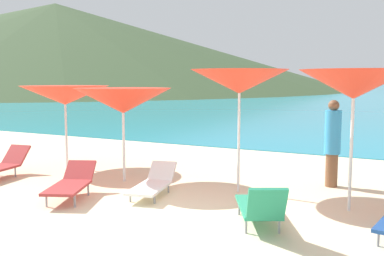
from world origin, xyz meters
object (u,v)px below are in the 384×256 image
Objects in this scene: umbrella_0 at (65,95)px; umbrella_3 at (354,85)px; umbrella_1 at (123,101)px; lounge_chair_5 at (153,183)px; lounge_chair_1 at (71,183)px; lounge_chair_3 at (260,206)px; beachgoer_1 at (333,141)px; umbrella_2 at (239,82)px.

umbrella_0 is 6.95m from umbrella_3.
umbrella_1 reaches higher than lounge_chair_5.
lounge_chair_1 is 0.99× the size of lounge_chair_3.
umbrella_3 reaches higher than umbrella_0.
lounge_chair_1 is at bearing -161.53° from umbrella_3.
beachgoer_1 is at bearing 25.53° from lounge_chair_5.
umbrella_0 is at bearing 146.91° from lounge_chair_5.
umbrella_3 is 2.59m from lounge_chair_3.
umbrella_1 is 2.61m from umbrella_2.
lounge_chair_3 is at bearing -31.80° from lounge_chair_5.
lounge_chair_5 is (-3.51, -0.65, -1.90)m from umbrella_3.
umbrella_0 is 0.95× the size of umbrella_2.
umbrella_0 is at bearing 165.14° from umbrella_1.
lounge_chair_5 is at bearing -47.15° from lounge_chair_3.
umbrella_3 reaches higher than umbrella_1.
umbrella_3 is (2.14, -0.33, -0.04)m from umbrella_2.
lounge_chair_3 reaches higher than lounge_chair_5.
lounge_chair_3 is at bearing 25.83° from beachgoer_1.
umbrella_0 reaches higher than lounge_chair_1.
lounge_chair_5 is (1.22, 0.93, -0.07)m from lounge_chair_1.
lounge_chair_3 reaches higher than lounge_chair_1.
umbrella_3 is 5.31m from lounge_chair_1.
umbrella_3 is (6.91, -0.63, 0.31)m from umbrella_0.
umbrella_2 is at bearing -87.62° from lounge_chair_3.
lounge_chair_1 is 1.01× the size of lounge_chair_5.
beachgoer_1 is (-0.58, 1.64, -1.18)m from umbrella_3.
umbrella_1 is 1.40× the size of lounge_chair_1.
umbrella_1 is at bearing 179.50° from umbrella_3.
umbrella_2 is 1.01× the size of umbrella_3.
lounge_chair_3 is (5.84, -2.14, -1.50)m from umbrella_0.
umbrella_1 is 0.94× the size of umbrella_3.
beachgoer_1 is (1.56, 1.30, -1.22)m from umbrella_2.
lounge_chair_1 is at bearing -143.57° from umbrella_2.
lounge_chair_3 is (-1.07, -1.51, -1.81)m from umbrella_3.
umbrella_2 reaches higher than umbrella_3.
umbrella_3 is (4.70, -0.04, 0.37)m from umbrella_1.
umbrella_3 is at bearing -5.18° from lounge_chair_1.
umbrella_0 is 1.40× the size of lounge_chair_3.
beachgoer_1 is (6.33, 1.01, -0.87)m from umbrella_0.
lounge_chair_5 is (-1.37, -0.98, -1.94)m from umbrella_2.
beachgoer_1 is (4.15, 3.22, 0.66)m from lounge_chair_1.
umbrella_0 reaches higher than umbrella_1.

